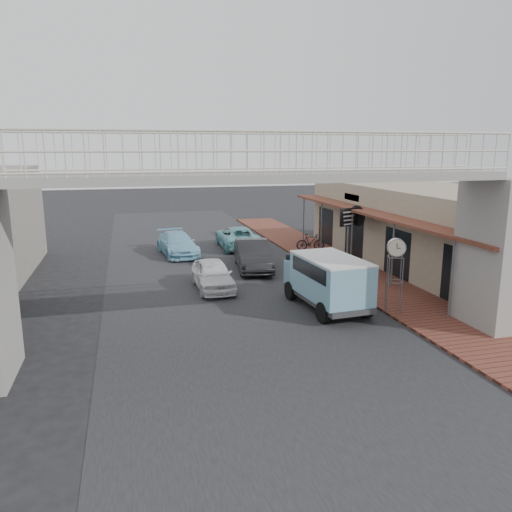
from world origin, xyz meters
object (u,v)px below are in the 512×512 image
angkot_van (328,276)px  angkot_curb (238,237)px  white_hatchback (213,275)px  dark_sedan (253,255)px  angkot_far (178,244)px  street_clock (396,251)px  arrow_sign (360,217)px  motorcycle_near (338,264)px  motorcycle_far (310,242)px

angkot_van → angkot_curb: bearing=88.6°
white_hatchback → dark_sedan: dark_sedan is taller
angkot_far → street_clock: (6.53, -12.32, 1.70)m
white_hatchback → arrow_sign: arrow_sign is taller
angkot_far → street_clock: size_ratio=1.62×
angkot_far → angkot_van: size_ratio=1.02×
arrow_sign → angkot_curb: bearing=108.8°
motorcycle_near → arrow_sign: bearing=-39.9°
motorcycle_far → street_clock: street_clock is taller
angkot_far → motorcycle_near: 9.52m
angkot_curb → arrow_sign: arrow_sign is taller
dark_sedan → angkot_curb: (0.47, 5.61, -0.07)m
angkot_far → dark_sedan: bearing=-60.7°
angkot_far → white_hatchback: bearing=-91.1°
angkot_van → motorcycle_near: bearing=57.1°
motorcycle_far → dark_sedan: bearing=138.2°
angkot_far → angkot_van: angkot_van is taller
angkot_far → angkot_van: bearing=-75.3°
angkot_van → street_clock: 2.61m
street_clock → arrow_sign: bearing=96.0°
dark_sedan → angkot_curb: size_ratio=0.94×
motorcycle_near → angkot_van: bearing=162.0°
motorcycle_near → street_clock: (-0.40, -5.78, 1.80)m
dark_sedan → motorcycle_far: 5.40m
angkot_curb → angkot_far: size_ratio=1.08×
angkot_curb → street_clock: street_clock is taller
white_hatchback → angkot_far: 7.47m
angkot_curb → motorcycle_far: size_ratio=2.90×
angkot_far → angkot_curb: bearing=10.2°
white_hatchback → motorcycle_near: 6.26m
white_hatchback → angkot_far: (-0.73, 7.44, -0.00)m
white_hatchback → motorcycle_near: (6.20, 0.90, -0.11)m
white_hatchback → motorcycle_near: bearing=7.6°
motorcycle_far → arrow_sign: 4.51m
street_clock → motorcycle_far: bearing=107.2°
angkot_van → street_clock: (2.12, -1.11, 1.05)m
dark_sedan → motorcycle_far: (4.29, 3.28, -0.14)m
angkot_van → motorcycle_near: angkot_van is taller
white_hatchback → angkot_van: size_ratio=0.87×
angkot_far → motorcycle_far: angkot_far is taller
white_hatchback → motorcycle_far: bearing=41.8°
motorcycle_near → angkot_curb: bearing=32.9°
dark_sedan → arrow_sign: 5.74m
motorcycle_far → angkot_curb: bearing=69.4°
angkot_van → dark_sedan: bearing=95.2°
angkot_far → angkot_van: (4.41, -11.21, 0.65)m
motorcycle_near → arrow_sign: 3.03m
angkot_van → arrow_sign: 7.55m
motorcycle_near → arrow_sign: size_ratio=0.54×
angkot_curb → angkot_far: angkot_curb is taller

